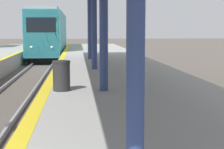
% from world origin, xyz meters
% --- Properties ---
extents(train, '(2.63, 16.29, 4.31)m').
position_xyz_m(train, '(0.00, 32.66, 2.19)').
color(train, black).
rests_on(train, ground).
extents(trash_bin, '(0.49, 0.49, 0.82)m').
position_xyz_m(trash_bin, '(2.10, 7.57, 1.38)').
color(trash_bin, '#262628').
rests_on(trash_bin, platform_right).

